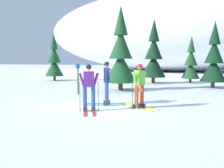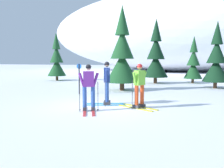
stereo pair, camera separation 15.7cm
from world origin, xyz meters
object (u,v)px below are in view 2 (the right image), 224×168
Objects in this scene: skier_lime_jacket at (139,85)px; pine_tree_center_left at (122,55)px; pine_tree_far_right at (216,60)px; pine_tree_far_left at (57,61)px; pine_tree_center at (156,57)px; pine_tree_center_right at (193,64)px; skier_purple_jacket at (89,87)px; trail_marker_post at (79,77)px; skier_navy_jacket at (107,82)px.

skier_lime_jacket is 5.47m from pine_tree_center_left.
pine_tree_center_left is 6.30m from pine_tree_far_right.
pine_tree_center is at bearing -0.12° from pine_tree_far_left.
pine_tree_center_left is (-1.93, 4.97, 1.23)m from skier_lime_jacket.
pine_tree_far_left is at bearing -175.23° from pine_tree_center_right.
skier_purple_jacket is at bearing -87.90° from pine_tree_center_left.
pine_tree_center_right is (2.43, 10.81, 0.64)m from skier_lime_jacket.
skier_purple_jacket is 6.13m from pine_tree_center_left.
skier_lime_jacket is at bearing -102.68° from pine_tree_center_right.
pine_tree_far_left is 1.14× the size of pine_tree_center_right.
trail_marker_post is (-1.86, -2.21, -1.21)m from pine_tree_center_left.
skier_lime_jacket is at bearing -68.82° from pine_tree_center_left.
skier_navy_jacket is 9.07m from pine_tree_far_right.
pine_tree_far_right is (5.42, 8.79, 0.92)m from skier_purple_jacket.
skier_navy_jacket is at bearing -110.28° from pine_tree_center_right.
skier_navy_jacket is 1.48m from skier_lime_jacket.
skier_navy_jacket is at bearing -124.77° from pine_tree_far_right.
skier_purple_jacket reaches higher than trail_marker_post.
skier_navy_jacket is 0.49× the size of pine_tree_center_right.
skier_purple_jacket is 1.99m from skier_lime_jacket.
skier_purple_jacket is 1.04× the size of trail_marker_post.
skier_purple_jacket is at bearing -109.26° from pine_tree_center_right.
pine_tree_far_left is 0.84× the size of pine_tree_center.
skier_lime_jacket is 13.45m from pine_tree_far_left.
skier_navy_jacket is 0.36× the size of pine_tree_center_left.
trail_marker_post is (-7.49, -5.00, -0.89)m from pine_tree_far_right.
skier_navy_jacket is 4.80m from pine_tree_center_left.
pine_tree_far_left reaches higher than pine_tree_center_right.
pine_tree_far_right is at bearing -26.65° from pine_tree_center.
pine_tree_far_right is (3.71, 7.76, 0.92)m from skier_lime_jacket.
skier_navy_jacket is 1.09× the size of trail_marker_post.
trail_marker_post is (-3.78, 2.76, 0.03)m from skier_lime_jacket.
pine_tree_far_left is 8.91m from trail_marker_post.
pine_tree_far_right is (1.28, -3.05, 0.27)m from pine_tree_center_right.
pine_tree_center_left is at bearing -126.71° from pine_tree_center_right.
pine_tree_center_left is (-0.49, 4.63, 1.18)m from skier_navy_jacket.
pine_tree_center is 7.92m from trail_marker_post.
pine_tree_center_left is 3.13m from trail_marker_post.
skier_purple_jacket is 0.35× the size of pine_tree_center.
pine_tree_center reaches higher than pine_tree_far_right.
skier_lime_jacket is at bearing -115.57° from pine_tree_far_right.
pine_tree_far_right reaches higher than skier_lime_jacket.
skier_purple_jacket is 13.19m from pine_tree_far_left.
skier_lime_jacket is 0.34× the size of pine_tree_center_left.
pine_tree_center_right is at bearing 69.72° from skier_navy_jacket.
pine_tree_far_left is at bearing 126.98° from trail_marker_post.
pine_tree_center_left is 1.17× the size of pine_tree_far_right.
pine_tree_center_right reaches higher than skier_purple_jacket.
skier_lime_jacket is 8.65m from pine_tree_far_right.
skier_navy_jacket is 0.43× the size of pine_tree_far_left.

